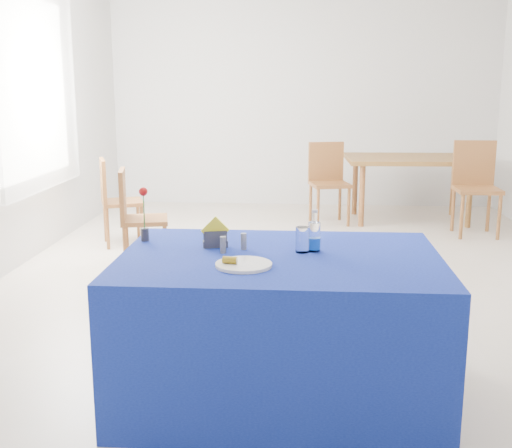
{
  "coord_description": "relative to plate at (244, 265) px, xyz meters",
  "views": [
    {
      "loc": [
        0.01,
        -5.0,
        1.6
      ],
      "look_at": [
        -0.22,
        -1.92,
        0.92
      ],
      "focal_mm": 45.0,
      "sensor_mm": 36.0,
      "label": 1
    }
  ],
  "objects": [
    {
      "name": "floor",
      "position": [
        0.26,
        2.12,
        -0.77
      ],
      "size": [
        7.0,
        7.0,
        0.0
      ],
      "primitive_type": "plane",
      "color": "beige",
      "rests_on": "ground"
    },
    {
      "name": "room_shell",
      "position": [
        0.26,
        2.12,
        0.98
      ],
      "size": [
        7.0,
        7.0,
        7.0
      ],
      "color": "silver",
      "rests_on": "ground"
    },
    {
      "name": "window_pane",
      "position": [
        -2.21,
        2.92,
        0.78
      ],
      "size": [
        0.04,
        1.5,
        1.6
      ],
      "primitive_type": "cube",
      "color": "white",
      "rests_on": "room_shell"
    },
    {
      "name": "curtain",
      "position": [
        -2.14,
        2.92,
        0.78
      ],
      "size": [
        0.04,
        1.75,
        1.85
      ],
      "primitive_type": "cube",
      "color": "white",
      "rests_on": "room_shell"
    },
    {
      "name": "plate",
      "position": [
        0.0,
        0.0,
        0.0
      ],
      "size": [
        0.27,
        0.27,
        0.01
      ],
      "primitive_type": "cylinder",
      "color": "white",
      "rests_on": "blue_table"
    },
    {
      "name": "drinking_glass",
      "position": [
        0.27,
        0.28,
        0.06
      ],
      "size": [
        0.07,
        0.07,
        0.13
      ],
      "primitive_type": "cylinder",
      "color": "white",
      "rests_on": "blue_table"
    },
    {
      "name": "salt_shaker",
      "position": [
        -0.13,
        0.23,
        0.04
      ],
      "size": [
        0.03,
        0.03,
        0.08
      ],
      "primitive_type": "cylinder",
      "color": "slate",
      "rests_on": "blue_table"
    },
    {
      "name": "pepper_shaker",
      "position": [
        -0.03,
        0.31,
        0.04
      ],
      "size": [
        0.03,
        0.03,
        0.08
      ],
      "primitive_type": "cylinder",
      "color": "slate",
      "rests_on": "blue_table"
    },
    {
      "name": "blue_table",
      "position": [
        0.16,
        0.21,
        -0.39
      ],
      "size": [
        1.6,
        1.1,
        0.76
      ],
      "color": "navy",
      "rests_on": "floor"
    },
    {
      "name": "water_bottle",
      "position": [
        0.33,
        0.3,
        0.06
      ],
      "size": [
        0.06,
        0.06,
        0.21
      ],
      "color": "white",
      "rests_on": "blue_table"
    },
    {
      "name": "napkin_holder",
      "position": [
        -0.18,
        0.35,
        0.04
      ],
      "size": [
        0.15,
        0.08,
        0.16
      ],
      "color": "#38383D",
      "rests_on": "blue_table"
    },
    {
      "name": "rose_vase",
      "position": [
        -0.58,
        0.45,
        0.13
      ],
      "size": [
        0.05,
        0.05,
        0.3
      ],
      "color": "#29292F",
      "rests_on": "blue_table"
    },
    {
      "name": "oak_table",
      "position": [
        1.53,
        4.67,
        -0.09
      ],
      "size": [
        1.52,
        1.0,
        0.76
      ],
      "color": "brown",
      "rests_on": "floor"
    },
    {
      "name": "chair_bg_left",
      "position": [
        0.56,
        4.51,
        -0.23
      ],
      "size": [
        0.5,
        0.5,
        0.93
      ],
      "rotation": [
        0.0,
        0.0,
        0.23
      ],
      "color": "brown",
      "rests_on": "floor"
    },
    {
      "name": "chair_bg_right",
      "position": [
        2.11,
        4.05,
        -0.19
      ],
      "size": [
        0.45,
        0.45,
        1.0
      ],
      "rotation": [
        0.0,
        0.0,
        0.01
      ],
      "color": "brown",
      "rests_on": "floor"
    },
    {
      "name": "chair_win_a",
      "position": [
        -1.17,
        2.45,
        -0.26
      ],
      "size": [
        0.47,
        0.47,
        0.88
      ],
      "rotation": [
        0.0,
        0.0,
        1.79
      ],
      "color": "brown",
      "rests_on": "floor"
    },
    {
      "name": "chair_win_b",
      "position": [
        -1.6,
        3.28,
        -0.27
      ],
      "size": [
        0.5,
        0.5,
        0.87
      ],
      "rotation": [
        0.0,
        0.0,
        1.94
      ],
      "color": "brown",
      "rests_on": "floor"
    },
    {
      "name": "banana_pieces",
      "position": [
        -0.06,
        -0.01,
        0.02
      ],
      "size": [
        0.07,
        0.05,
        0.03
      ],
      "color": "yellow",
      "rests_on": "plate"
    }
  ]
}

